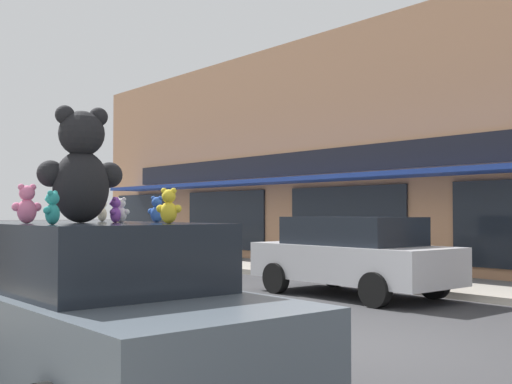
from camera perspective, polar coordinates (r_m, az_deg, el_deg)
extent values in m
plane|color=#333335|center=(8.33, 8.44, -13.38)|extent=(260.00, 260.00, 0.00)
cube|color=tan|center=(23.58, 18.77, 2.73)|extent=(13.10, 28.24, 6.99)
cube|color=navy|center=(17.81, 6.59, 1.24)|extent=(1.27, 23.72, 0.12)
cube|color=black|center=(18.27, 7.85, 2.89)|extent=(0.08, 22.59, 0.70)
cube|color=black|center=(18.22, 7.90, -2.64)|extent=(0.06, 4.29, 2.00)
cube|color=black|center=(22.43, -2.82, -2.49)|extent=(0.06, 4.29, 2.00)
cube|color=black|center=(27.16, -9.99, -2.34)|extent=(0.06, 4.29, 2.00)
cube|color=#4C5660|center=(5.97, -15.20, -11.45)|extent=(1.75, 4.75, 0.71)
cube|color=black|center=(5.89, -15.15, -5.37)|extent=(1.54, 2.61, 0.56)
cylinder|color=black|center=(7.70, -13.91, -11.93)|extent=(0.20, 0.63, 0.63)
ellipsoid|color=black|center=(5.77, -15.28, 0.46)|extent=(0.57, 0.52, 0.63)
sphere|color=black|center=(5.81, -15.24, 5.03)|extent=(0.48, 0.48, 0.40)
sphere|color=black|center=(5.85, -13.84, 6.50)|extent=(0.20, 0.20, 0.17)
sphere|color=black|center=(5.81, -16.63, 6.59)|extent=(0.20, 0.20, 0.17)
sphere|color=#3A3A3D|center=(5.97, -15.53, 4.62)|extent=(0.18, 0.18, 0.15)
sphere|color=black|center=(5.86, -12.90, 1.48)|extent=(0.28, 0.28, 0.23)
sphere|color=black|center=(5.77, -17.81, 1.57)|extent=(0.28, 0.28, 0.23)
ellipsoid|color=yellow|center=(5.29, -7.77, -1.82)|extent=(0.18, 0.18, 0.18)
sphere|color=yellow|center=(5.29, -7.77, -0.38)|extent=(0.16, 0.16, 0.11)
sphere|color=yellow|center=(5.28, -7.33, 0.10)|extent=(0.07, 0.07, 0.05)
sphere|color=yellow|center=(5.30, -8.20, 0.10)|extent=(0.07, 0.07, 0.05)
sphere|color=#FFFF4D|center=(5.34, -7.64, -0.47)|extent=(0.06, 0.06, 0.04)
sphere|color=yellow|center=(5.28, -6.98, -1.48)|extent=(0.09, 0.09, 0.07)
sphere|color=yellow|center=(5.32, -8.50, -1.48)|extent=(0.09, 0.09, 0.07)
ellipsoid|color=teal|center=(5.00, -17.64, -1.88)|extent=(0.16, 0.16, 0.16)
sphere|color=teal|center=(5.00, -17.63, -0.55)|extent=(0.14, 0.14, 0.10)
sphere|color=teal|center=(5.04, -17.43, -0.11)|extent=(0.06, 0.06, 0.04)
sphere|color=teal|center=(4.97, -17.81, -0.09)|extent=(0.06, 0.06, 0.04)
sphere|color=#47CDC6|center=(5.02, -18.06, -0.62)|extent=(0.05, 0.05, 0.04)
sphere|color=teal|center=(5.06, -17.40, -1.57)|extent=(0.08, 0.08, 0.06)
sphere|color=teal|center=(4.95, -18.07, -1.56)|extent=(0.08, 0.08, 0.06)
ellipsoid|color=blue|center=(5.91, -8.82, -1.96)|extent=(0.15, 0.15, 0.15)
sphere|color=blue|center=(5.91, -8.82, -0.90)|extent=(0.13, 0.13, 0.09)
sphere|color=blue|center=(5.90, -8.51, -0.54)|extent=(0.06, 0.06, 0.04)
sphere|color=blue|center=(5.92, -9.13, -0.54)|extent=(0.06, 0.06, 0.04)
sphere|color=#548DFF|center=(5.94, -8.69, -0.96)|extent=(0.05, 0.05, 0.04)
sphere|color=blue|center=(5.89, -8.25, -1.71)|extent=(0.08, 0.08, 0.05)
sphere|color=blue|center=(5.93, -9.34, -1.71)|extent=(0.08, 0.08, 0.05)
ellipsoid|color=purple|center=(5.82, -12.39, -1.98)|extent=(0.14, 0.14, 0.14)
sphere|color=purple|center=(5.82, -12.38, -0.96)|extent=(0.13, 0.13, 0.09)
sphere|color=purple|center=(5.86, -12.29, -0.62)|extent=(0.05, 0.05, 0.04)
sphere|color=purple|center=(5.79, -12.47, -0.61)|extent=(0.05, 0.05, 0.04)
sphere|color=#BA67ED|center=(5.84, -12.74, -1.01)|extent=(0.05, 0.05, 0.03)
sphere|color=purple|center=(5.88, -12.31, -1.74)|extent=(0.07, 0.07, 0.05)
sphere|color=purple|center=(5.77, -12.62, -1.74)|extent=(0.07, 0.07, 0.05)
ellipsoid|color=pink|center=(5.63, -19.70, -1.61)|extent=(0.18, 0.16, 0.20)
sphere|color=pink|center=(5.64, -19.69, -0.09)|extent=(0.15, 0.15, 0.13)
sphere|color=pink|center=(5.64, -19.22, 0.41)|extent=(0.06, 0.06, 0.05)
sphere|color=pink|center=(5.63, -20.15, 0.42)|extent=(0.06, 0.06, 0.05)
sphere|color=#FFA3DA|center=(5.69, -19.77, -0.18)|extent=(0.06, 0.06, 0.05)
sphere|color=pink|center=(5.66, -18.90, -1.26)|extent=(0.09, 0.09, 0.07)
sphere|color=pink|center=(5.63, -20.54, -1.24)|extent=(0.09, 0.09, 0.07)
ellipsoid|color=beige|center=(6.69, -13.52, -1.93)|extent=(0.14, 0.14, 0.14)
sphere|color=beige|center=(6.69, -13.51, -1.03)|extent=(0.13, 0.13, 0.09)
sphere|color=beige|center=(6.72, -13.44, -0.73)|extent=(0.05, 0.05, 0.04)
sphere|color=beige|center=(6.66, -13.59, -0.72)|extent=(0.05, 0.05, 0.04)
sphere|color=white|center=(6.70, -13.83, -1.07)|extent=(0.05, 0.05, 0.03)
sphere|color=beige|center=(6.75, -13.45, -1.72)|extent=(0.07, 0.07, 0.05)
sphere|color=beige|center=(6.63, -13.72, -1.72)|extent=(0.07, 0.07, 0.05)
ellipsoid|color=white|center=(5.93, -11.93, -1.98)|extent=(0.14, 0.14, 0.14)
sphere|color=white|center=(5.93, -11.93, -0.98)|extent=(0.12, 0.12, 0.09)
sphere|color=white|center=(5.92, -11.65, -0.64)|extent=(0.05, 0.05, 0.04)
sphere|color=white|center=(5.95, -12.20, -0.64)|extent=(0.05, 0.05, 0.04)
sphere|color=white|center=(5.97, -11.75, -1.03)|extent=(0.05, 0.05, 0.03)
sphere|color=white|center=(5.91, -11.41, -1.75)|extent=(0.07, 0.07, 0.05)
sphere|color=white|center=(5.97, -12.37, -1.74)|extent=(0.07, 0.07, 0.05)
cube|color=#B7B7BC|center=(13.00, 8.54, -6.22)|extent=(1.79, 4.23, 0.71)
cube|color=black|center=(12.97, 8.53, -3.43)|extent=(1.57, 2.60, 0.55)
cylinder|color=black|center=(13.35, 1.77, -7.65)|extent=(0.20, 0.63, 0.63)
cylinder|color=black|center=(14.56, 6.99, -7.15)|extent=(0.20, 0.63, 0.63)
cylinder|color=black|center=(11.52, 10.53, -8.55)|extent=(0.20, 0.63, 0.63)
cylinder|color=black|center=(12.91, 15.56, -7.78)|extent=(0.20, 0.63, 0.63)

